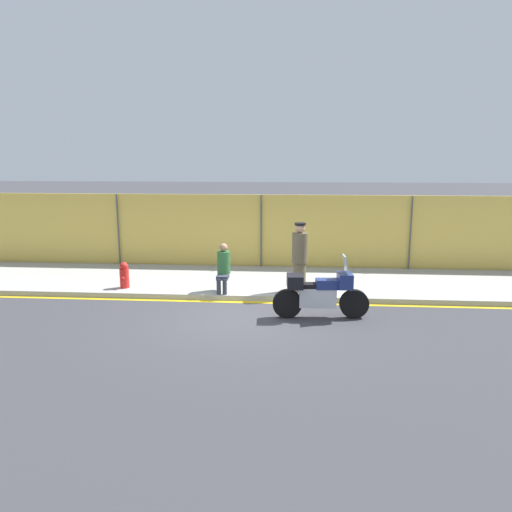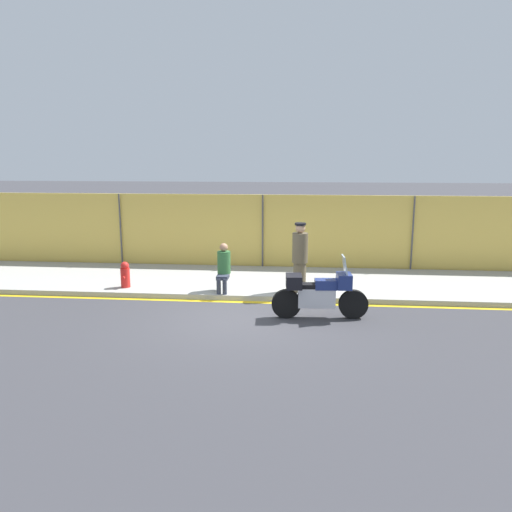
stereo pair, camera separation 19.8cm
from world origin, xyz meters
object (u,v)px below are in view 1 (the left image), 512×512
Objects in this scene: person_seated_on_curb at (223,265)px; officer_standing at (300,257)px; fire_hydrant at (124,275)px; motorcycle at (320,293)px.

officer_standing is at bearing 3.62° from person_seated_on_curb.
person_seated_on_curb is 1.79× the size of fire_hydrant.
officer_standing is 1.44× the size of person_seated_on_curb.
motorcycle reaches higher than fire_hydrant.
officer_standing is (-0.46, 1.77, 0.48)m from motorcycle.
fire_hydrant is (-2.74, 0.11, -0.36)m from person_seated_on_curb.
fire_hydrant is at bearing 157.67° from motorcycle.
officer_standing is at bearing 0.20° from fire_hydrant.
person_seated_on_curb is (-2.47, 1.64, 0.25)m from motorcycle.
officer_standing reaches higher than motorcycle.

